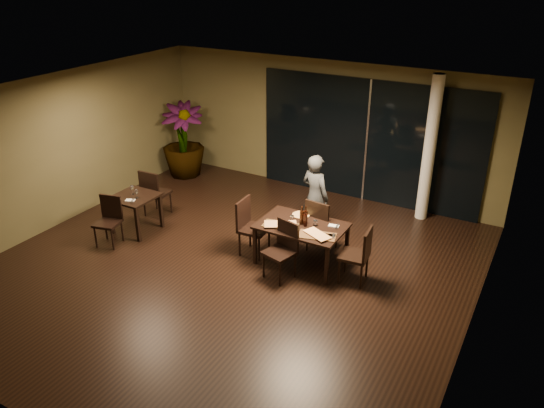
{
  "coord_description": "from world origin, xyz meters",
  "views": [
    {
      "loc": [
        4.56,
        -6.59,
        5.0
      ],
      "look_at": [
        0.44,
        0.74,
        1.05
      ],
      "focal_mm": 35.0,
      "sensor_mm": 36.0,
      "label": 1
    }
  ],
  "objects_px": {
    "chair_main_left": "(250,224)",
    "potted_plant": "(183,140)",
    "main_table": "(302,229)",
    "chair_main_near": "(283,247)",
    "chair_side_near": "(109,218)",
    "bottle_b": "(305,218)",
    "bottle_a": "(302,215)",
    "bottle_c": "(306,215)",
    "side_table": "(135,202)",
    "chair_side_far": "(154,191)",
    "chair_main_far": "(320,223)",
    "diner": "(315,196)",
    "chair_main_right": "(359,252)"
  },
  "relations": [
    {
      "from": "bottle_b",
      "to": "chair_side_near",
      "type": "bearing_deg",
      "value": -162.68
    },
    {
      "from": "chair_main_left",
      "to": "chair_main_right",
      "type": "xyz_separation_m",
      "value": [
        2.09,
        0.06,
        -0.03
      ]
    },
    {
      "from": "chair_main_right",
      "to": "main_table",
      "type": "bearing_deg",
      "value": -100.13
    },
    {
      "from": "chair_side_far",
      "to": "bottle_a",
      "type": "height_order",
      "value": "bottle_a"
    },
    {
      "from": "chair_side_far",
      "to": "side_table",
      "type": "bearing_deg",
      "value": 95.95
    },
    {
      "from": "main_table",
      "to": "chair_main_near",
      "type": "height_order",
      "value": "chair_main_near"
    },
    {
      "from": "bottle_b",
      "to": "bottle_c",
      "type": "distance_m",
      "value": 0.09
    },
    {
      "from": "chair_main_near",
      "to": "diner",
      "type": "distance_m",
      "value": 1.6
    },
    {
      "from": "side_table",
      "to": "bottle_a",
      "type": "bearing_deg",
      "value": 8.9
    },
    {
      "from": "chair_main_near",
      "to": "diner",
      "type": "xyz_separation_m",
      "value": [
        -0.15,
        1.57,
        0.28
      ]
    },
    {
      "from": "chair_side_near",
      "to": "bottle_a",
      "type": "distance_m",
      "value": 3.67
    },
    {
      "from": "chair_side_near",
      "to": "potted_plant",
      "type": "bearing_deg",
      "value": 90.9
    },
    {
      "from": "potted_plant",
      "to": "bottle_b",
      "type": "height_order",
      "value": "potted_plant"
    },
    {
      "from": "side_table",
      "to": "chair_main_right",
      "type": "xyz_separation_m",
      "value": [
        4.51,
        0.41,
        -0.06
      ]
    },
    {
      "from": "chair_side_far",
      "to": "chair_main_right",
      "type": "bearing_deg",
      "value": 173.93
    },
    {
      "from": "side_table",
      "to": "chair_side_near",
      "type": "relative_size",
      "value": 0.85
    },
    {
      "from": "chair_main_right",
      "to": "bottle_a",
      "type": "bearing_deg",
      "value": -101.53
    },
    {
      "from": "main_table",
      "to": "bottle_a",
      "type": "relative_size",
      "value": 4.48
    },
    {
      "from": "main_table",
      "to": "chair_main_left",
      "type": "relative_size",
      "value": 1.42
    },
    {
      "from": "chair_main_left",
      "to": "bottle_a",
      "type": "height_order",
      "value": "bottle_a"
    },
    {
      "from": "diner",
      "to": "bottle_a",
      "type": "xyz_separation_m",
      "value": [
        0.21,
        -1.01,
        0.08
      ]
    },
    {
      "from": "side_table",
      "to": "chair_side_near",
      "type": "height_order",
      "value": "chair_side_near"
    },
    {
      "from": "side_table",
      "to": "chair_side_far",
      "type": "distance_m",
      "value": 0.67
    },
    {
      "from": "chair_side_near",
      "to": "bottle_c",
      "type": "distance_m",
      "value": 3.74
    },
    {
      "from": "chair_main_far",
      "to": "chair_side_near",
      "type": "bearing_deg",
      "value": 31.0
    },
    {
      "from": "diner",
      "to": "bottle_a",
      "type": "relative_size",
      "value": 4.99
    },
    {
      "from": "main_table",
      "to": "chair_side_near",
      "type": "relative_size",
      "value": 1.6
    },
    {
      "from": "chair_side_near",
      "to": "chair_main_left",
      "type": "bearing_deg",
      "value": 7.18
    },
    {
      "from": "chair_main_far",
      "to": "bottle_c",
      "type": "xyz_separation_m",
      "value": [
        -0.09,
        -0.43,
        0.33
      ]
    },
    {
      "from": "chair_main_far",
      "to": "diner",
      "type": "bearing_deg",
      "value": -49.31
    },
    {
      "from": "main_table",
      "to": "chair_main_right",
      "type": "distance_m",
      "value": 1.12
    },
    {
      "from": "chair_main_right",
      "to": "chair_main_far",
      "type": "bearing_deg",
      "value": -126.66
    },
    {
      "from": "side_table",
      "to": "bottle_b",
      "type": "xyz_separation_m",
      "value": [
        3.47,
        0.49,
        0.28
      ]
    },
    {
      "from": "main_table",
      "to": "potted_plant",
      "type": "relative_size",
      "value": 0.83
    },
    {
      "from": "bottle_a",
      "to": "bottle_c",
      "type": "xyz_separation_m",
      "value": [
        0.05,
        0.05,
        -0.0
      ]
    },
    {
      "from": "chair_side_far",
      "to": "chair_main_left",
      "type": "bearing_deg",
      "value": 170.0
    },
    {
      "from": "chair_main_far",
      "to": "chair_main_near",
      "type": "bearing_deg",
      "value": 85.7
    },
    {
      "from": "chair_main_left",
      "to": "chair_main_right",
      "type": "relative_size",
      "value": 1.05
    },
    {
      "from": "main_table",
      "to": "chair_main_far",
      "type": "bearing_deg",
      "value": 76.18
    },
    {
      "from": "chair_main_left",
      "to": "potted_plant",
      "type": "distance_m",
      "value": 4.24
    },
    {
      "from": "chair_main_left",
      "to": "diner",
      "type": "xyz_separation_m",
      "value": [
        0.75,
        1.18,
        0.25
      ]
    },
    {
      "from": "chair_main_left",
      "to": "bottle_c",
      "type": "distance_m",
      "value": 1.08
    },
    {
      "from": "chair_main_far",
      "to": "bottle_b",
      "type": "height_order",
      "value": "chair_main_far"
    },
    {
      "from": "potted_plant",
      "to": "bottle_a",
      "type": "height_order",
      "value": "potted_plant"
    },
    {
      "from": "chair_main_right",
      "to": "bottle_c",
      "type": "height_order",
      "value": "bottle_c"
    },
    {
      "from": "diner",
      "to": "bottle_b",
      "type": "bearing_deg",
      "value": 121.54
    },
    {
      "from": "side_table",
      "to": "chair_main_right",
      "type": "relative_size",
      "value": 0.8
    },
    {
      "from": "chair_main_near",
      "to": "potted_plant",
      "type": "distance_m",
      "value": 5.2
    },
    {
      "from": "chair_main_right",
      "to": "bottle_b",
      "type": "height_order",
      "value": "bottle_b"
    },
    {
      "from": "chair_side_far",
      "to": "bottle_c",
      "type": "relative_size",
      "value": 3.15
    }
  ]
}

